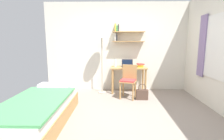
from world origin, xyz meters
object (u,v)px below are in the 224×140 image
at_px(desk_chair, 129,79).
at_px(water_bottle, 115,63).
at_px(standing_lamp, 102,37).
at_px(book_stack, 140,65).
at_px(desk, 128,72).
at_px(handbag, 142,94).
at_px(bed, 39,111).
at_px(laptop, 127,65).

relative_size(desk_chair, water_bottle, 3.80).
relative_size(desk_chair, standing_lamp, 0.48).
relative_size(desk_chair, book_stack, 3.45).
xyz_separation_m(desk, handbag, (0.30, -0.65, -0.45)).
xyz_separation_m(bed, desk, (1.73, 1.97, 0.35)).
distance_m(desk, standing_lamp, 1.25).
bearing_deg(standing_lamp, laptop, 10.25).
bearing_deg(bed, handbag, 32.98).
xyz_separation_m(laptop, handbag, (0.33, -0.70, -0.65)).
height_order(laptop, handbag, laptop).
distance_m(standing_lamp, water_bottle, 0.83).
height_order(desk, handbag, desk).
xyz_separation_m(bed, water_bottle, (1.35, 2.01, 0.61)).
xyz_separation_m(bed, book_stack, (2.07, 1.97, 0.55)).
distance_m(desk, laptop, 0.21).
bearing_deg(book_stack, standing_lamp, -175.91).
relative_size(bed, book_stack, 8.25).
bearing_deg(standing_lamp, water_bottle, 18.01).
xyz_separation_m(bed, desk_chair, (1.70, 1.48, 0.25)).
height_order(standing_lamp, book_stack, standing_lamp).
xyz_separation_m(standing_lamp, water_bottle, (0.38, 0.12, -0.73)).
xyz_separation_m(desk, desk_chair, (-0.04, -0.49, -0.11)).
bearing_deg(bed, desk_chair, 41.04).
bearing_deg(standing_lamp, handbag, -28.55).
bearing_deg(desk, standing_lamp, -174.02).
bearing_deg(book_stack, desk, 179.81).
relative_size(water_bottle, handbag, 0.55).
distance_m(standing_lamp, laptop, 1.08).
relative_size(water_bottle, book_stack, 0.91).
bearing_deg(desk, laptop, 121.81).
bearing_deg(handbag, laptop, 115.04).
height_order(desk, standing_lamp, standing_lamp).
xyz_separation_m(bed, laptop, (1.70, 2.02, 0.56)).
distance_m(standing_lamp, handbag, 1.87).
distance_m(bed, laptop, 2.70).
height_order(bed, handbag, bed).
relative_size(desk, standing_lamp, 0.57).
height_order(desk_chair, standing_lamp, standing_lamp).
relative_size(desk, water_bottle, 4.48).
bearing_deg(desk_chair, bed, -138.96).
bearing_deg(desk, handbag, -65.53).
bearing_deg(water_bottle, desk_chair, -57.47).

